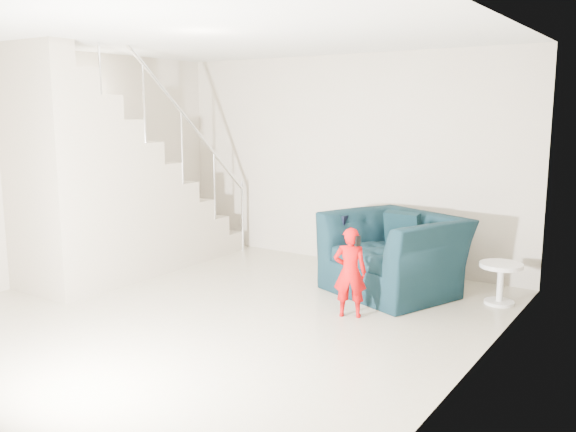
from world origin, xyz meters
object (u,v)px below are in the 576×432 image
(armchair, at_px, (394,254))
(side_table, at_px, (501,277))
(toddler, at_px, (350,272))
(staircase, at_px, (109,199))

(armchair, height_order, side_table, armchair)
(toddler, distance_m, staircase, 3.18)
(side_table, relative_size, staircase, 0.12)
(staircase, bearing_deg, side_table, 19.18)
(armchair, relative_size, toddler, 1.50)
(armchair, xyz_separation_m, toddler, (-0.03, -0.98, 0.01))
(armchair, distance_m, staircase, 3.43)
(toddler, relative_size, staircase, 0.25)
(side_table, height_order, staircase, staircase)
(toddler, bearing_deg, side_table, -157.15)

